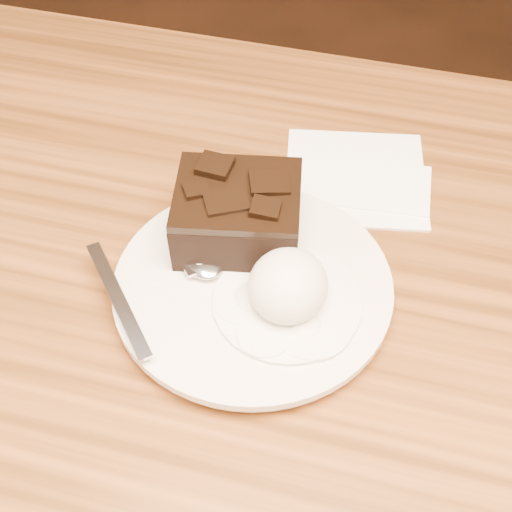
% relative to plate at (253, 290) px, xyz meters
% --- Properties ---
extents(plate, '(0.23, 0.23, 0.02)m').
position_rel_plate_xyz_m(plate, '(0.00, 0.00, 0.00)').
color(plate, silver).
rests_on(plate, dining_table).
extents(brownie, '(0.12, 0.11, 0.05)m').
position_rel_plate_xyz_m(brownie, '(-0.03, 0.05, 0.03)').
color(brownie, black).
rests_on(brownie, plate).
extents(ice_cream_scoop, '(0.06, 0.07, 0.05)m').
position_rel_plate_xyz_m(ice_cream_scoop, '(0.03, -0.01, 0.03)').
color(ice_cream_scoop, white).
rests_on(ice_cream_scoop, plate).
extents(melt_puddle, '(0.12, 0.12, 0.00)m').
position_rel_plate_xyz_m(melt_puddle, '(0.03, -0.01, 0.01)').
color(melt_puddle, white).
rests_on(melt_puddle, plate).
extents(spoon, '(0.15, 0.16, 0.01)m').
position_rel_plate_xyz_m(spoon, '(-0.04, 0.01, 0.01)').
color(spoon, silver).
rests_on(spoon, plate).
extents(napkin, '(0.15, 0.15, 0.01)m').
position_rel_plate_xyz_m(napkin, '(0.06, 0.16, -0.01)').
color(napkin, white).
rests_on(napkin, dining_table).
extents(crumb_a, '(0.01, 0.01, 0.00)m').
position_rel_plate_xyz_m(crumb_a, '(-0.00, -0.02, 0.01)').
color(crumb_a, black).
rests_on(crumb_a, plate).
extents(crumb_b, '(0.01, 0.01, 0.00)m').
position_rel_plate_xyz_m(crumb_b, '(0.06, -0.02, 0.01)').
color(crumb_b, black).
rests_on(crumb_b, plate).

